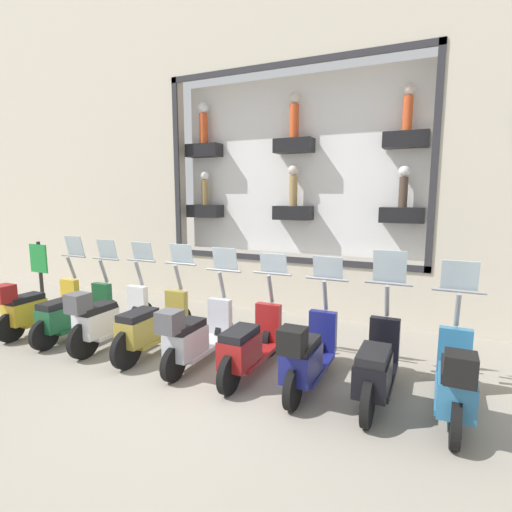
{
  "coord_description": "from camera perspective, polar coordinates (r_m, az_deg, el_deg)",
  "views": [
    {
      "loc": [
        -4.06,
        -2.79,
        2.41
      ],
      "look_at": [
        1.94,
        0.01,
        1.39
      ],
      "focal_mm": 28.0,
      "sensor_mm": 36.0,
      "label": 1
    }
  ],
  "objects": [
    {
      "name": "ground_plane",
      "position": [
        5.49,
        -8.93,
        -17.38
      ],
      "size": [
        120.0,
        120.0,
        0.0
      ],
      "primitive_type": "plane",
      "color": "gray"
    },
    {
      "name": "scooter_silver_4",
      "position": [
        5.77,
        -8.76,
        -11.09
      ],
      "size": [
        1.79,
        0.6,
        1.59
      ],
      "color": "black",
      "rests_on": "ground_plane"
    },
    {
      "name": "building_facade",
      "position": [
        8.34,
        5.21,
        20.72
      ],
      "size": [
        1.18,
        36.0,
        8.14
      ],
      "color": "beige",
      "rests_on": "ground_plane"
    },
    {
      "name": "scooter_yellow_8",
      "position": [
        8.0,
        -28.86,
        -6.37
      ],
      "size": [
        1.8,
        0.61,
        1.63
      ],
      "color": "black",
      "rests_on": "ground_plane"
    },
    {
      "name": "scooter_green_7",
      "position": [
        7.42,
        -24.65,
        -7.54
      ],
      "size": [
        1.8,
        0.61,
        1.6
      ],
      "color": "black",
      "rests_on": "ground_plane"
    },
    {
      "name": "scooter_olive_5",
      "position": [
        6.3,
        -14.72,
        -9.69
      ],
      "size": [
        1.81,
        0.6,
        1.61
      ],
      "color": "black",
      "rests_on": "ground_plane"
    },
    {
      "name": "scooter_teal_0",
      "position": [
        4.91,
        26.63,
        -15.56
      ],
      "size": [
        1.79,
        0.61,
        1.62
      ],
      "color": "black",
      "rests_on": "ground_plane"
    },
    {
      "name": "shop_sign_post",
      "position": [
        8.87,
        -28.41,
        -2.72
      ],
      "size": [
        0.36,
        0.45,
        1.51
      ],
      "color": "#232326",
      "rests_on": "ground_plane"
    },
    {
      "name": "scooter_white_6",
      "position": [
        6.78,
        -20.47,
        -8.28
      ],
      "size": [
        1.81,
        0.61,
        1.6
      ],
      "color": "black",
      "rests_on": "ground_plane"
    },
    {
      "name": "scooter_navy_2",
      "position": [
        5.09,
        7.3,
        -13.74
      ],
      "size": [
        1.8,
        0.6,
        1.56
      ],
      "color": "black",
      "rests_on": "ground_plane"
    },
    {
      "name": "scooter_red_3",
      "position": [
        5.45,
        -0.96,
        -12.56
      ],
      "size": [
        1.8,
        0.6,
        1.55
      ],
      "color": "black",
      "rests_on": "ground_plane"
    },
    {
      "name": "scooter_black_1",
      "position": [
        5.01,
        16.84,
        -14.82
      ],
      "size": [
        1.8,
        0.61,
        1.7
      ],
      "color": "black",
      "rests_on": "ground_plane"
    }
  ]
}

